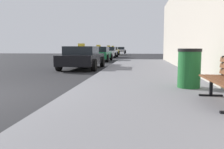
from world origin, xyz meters
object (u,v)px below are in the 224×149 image
object	(u,v)px
trash_bin	(189,68)
car_green	(99,54)
car_white	(109,52)
car_silver	(120,50)
car_black	(82,57)
car_yellow	(113,51)

from	to	relation	value
trash_bin	car_green	xyz separation A→B (m)	(-4.84, 14.30, -0.02)
car_green	car_white	xyz separation A→B (m)	(-0.07, 7.60, -0.00)
trash_bin	car_silver	xyz separation A→B (m)	(-4.93, 40.13, -0.03)
car_green	car_silver	bearing A→B (deg)	90.19
car_black	car_silver	size ratio (longest dim) A/B	1.02
car_black	car_silver	world-z (taller)	car_black
trash_bin	car_silver	size ratio (longest dim) A/B	0.25
trash_bin	car_white	world-z (taller)	car_white
car_green	car_black	bearing A→B (deg)	-87.52
car_white	car_yellow	distance (m)	9.34
car_black	car_yellow	distance (m)	24.50
car_black	car_white	xyz separation A→B (m)	(-0.40, 15.16, -0.00)
trash_bin	car_black	world-z (taller)	car_black
car_yellow	trash_bin	bearing A→B (deg)	-80.09
trash_bin	car_silver	world-z (taller)	car_silver
trash_bin	car_white	xyz separation A→B (m)	(-4.92, 21.90, -0.03)
car_green	trash_bin	bearing A→B (deg)	-71.29
car_white	car_silver	size ratio (longest dim) A/B	1.01
car_silver	trash_bin	bearing A→B (deg)	-83.00
car_yellow	car_silver	bearing A→B (deg)	86.61
car_green	car_yellow	xyz separation A→B (m)	(-0.61, 16.92, -0.00)
car_green	car_white	size ratio (longest dim) A/B	1.00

